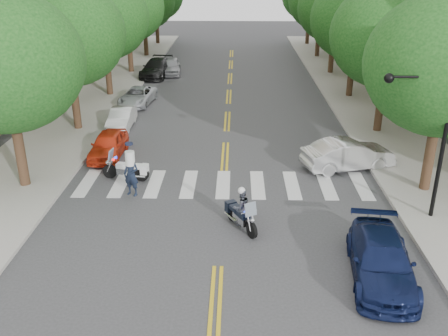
{
  "coord_description": "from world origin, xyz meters",
  "views": [
    {
      "loc": [
        0.55,
        -13.94,
        9.43
      ],
      "look_at": [
        0.07,
        5.33,
        1.3
      ],
      "focal_mm": 40.0,
      "sensor_mm": 36.0,
      "label": 1
    }
  ],
  "objects_px": {
    "officer_standing": "(131,174)",
    "convertible": "(348,154)",
    "motorcycle_parked": "(130,170)",
    "sedan_blue": "(381,260)",
    "motorcycle_police": "(241,210)"
  },
  "relations": [
    {
      "from": "motorcycle_police",
      "to": "officer_standing",
      "type": "distance_m",
      "value": 5.39
    },
    {
      "from": "officer_standing",
      "to": "convertible",
      "type": "relative_size",
      "value": 0.43
    },
    {
      "from": "motorcycle_police",
      "to": "motorcycle_parked",
      "type": "xyz_separation_m",
      "value": [
        -5.06,
        4.3,
        -0.26
      ]
    },
    {
      "from": "motorcycle_police",
      "to": "convertible",
      "type": "distance_m",
      "value": 7.85
    },
    {
      "from": "convertible",
      "to": "motorcycle_parked",
      "type": "bearing_deg",
      "value": 82.01
    },
    {
      "from": "motorcycle_police",
      "to": "motorcycle_parked",
      "type": "relative_size",
      "value": 0.87
    },
    {
      "from": "motorcycle_police",
      "to": "sedan_blue",
      "type": "bearing_deg",
      "value": 115.72
    },
    {
      "from": "officer_standing",
      "to": "sedan_blue",
      "type": "height_order",
      "value": "officer_standing"
    },
    {
      "from": "motorcycle_police",
      "to": "sedan_blue",
      "type": "relative_size",
      "value": 0.42
    },
    {
      "from": "motorcycle_parked",
      "to": "officer_standing",
      "type": "bearing_deg",
      "value": -154.48
    },
    {
      "from": "officer_standing",
      "to": "convertible",
      "type": "xyz_separation_m",
      "value": [
        9.84,
        3.15,
        -0.23
      ]
    },
    {
      "from": "motorcycle_parked",
      "to": "convertible",
      "type": "xyz_separation_m",
      "value": [
        10.26,
        1.58,
        0.23
      ]
    },
    {
      "from": "motorcycle_police",
      "to": "motorcycle_parked",
      "type": "bearing_deg",
      "value": -69.43
    },
    {
      "from": "motorcycle_parked",
      "to": "motorcycle_police",
      "type": "bearing_deg",
      "value": -119.92
    },
    {
      "from": "motorcycle_police",
      "to": "sedan_blue",
      "type": "xyz_separation_m",
      "value": [
        4.41,
        -3.11,
        -0.09
      ]
    }
  ]
}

